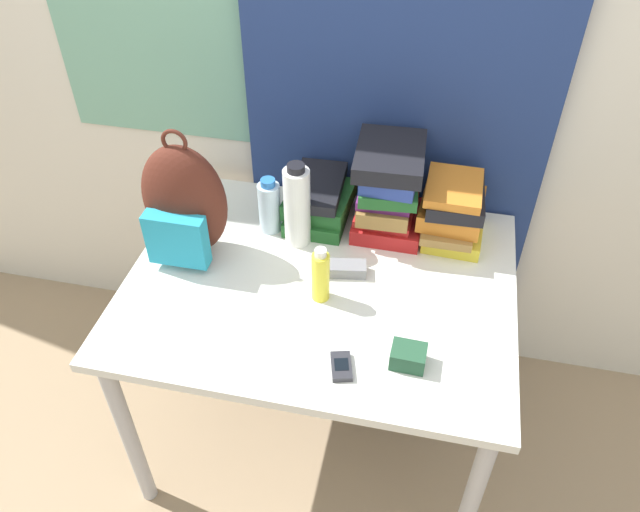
{
  "coord_description": "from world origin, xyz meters",
  "views": [
    {
      "loc": [
        0.28,
        -0.86,
        2.06
      ],
      "look_at": [
        0.0,
        0.45,
        0.86
      ],
      "focal_mm": 35.0,
      "sensor_mm": 36.0,
      "label": 1
    }
  ],
  "objects_px": {
    "book_stack_left": "(319,201)",
    "sports_bottle": "(297,206)",
    "backpack": "(184,204)",
    "sunscreen_bottle": "(321,276)",
    "sunglasses_case": "(341,269)",
    "cell_phone": "(341,366)",
    "book_stack_center": "(389,189)",
    "book_stack_right": "(453,210)",
    "camera_pouch": "(408,356)",
    "water_bottle": "(269,206)"
  },
  "relations": [
    {
      "from": "sunglasses_case",
      "to": "camera_pouch",
      "type": "distance_m",
      "value": 0.38
    },
    {
      "from": "book_stack_right",
      "to": "backpack",
      "type": "bearing_deg",
      "value": -162.53
    },
    {
      "from": "cell_phone",
      "to": "sunglasses_case",
      "type": "xyz_separation_m",
      "value": [
        -0.07,
        0.36,
        0.01
      ]
    },
    {
      "from": "sports_bottle",
      "to": "cell_phone",
      "type": "relative_size",
      "value": 2.85
    },
    {
      "from": "water_bottle",
      "to": "sports_bottle",
      "type": "xyz_separation_m",
      "value": [
        0.1,
        -0.04,
        0.05
      ]
    },
    {
      "from": "book_stack_left",
      "to": "sunglasses_case",
      "type": "relative_size",
      "value": 1.71
    },
    {
      "from": "book_stack_left",
      "to": "book_stack_right",
      "type": "relative_size",
      "value": 0.98
    },
    {
      "from": "book_stack_left",
      "to": "book_stack_right",
      "type": "bearing_deg",
      "value": 0.05
    },
    {
      "from": "sports_bottle",
      "to": "sunscreen_bottle",
      "type": "bearing_deg",
      "value": -62.05
    },
    {
      "from": "backpack",
      "to": "sunglasses_case",
      "type": "distance_m",
      "value": 0.51
    },
    {
      "from": "sunglasses_case",
      "to": "sports_bottle",
      "type": "bearing_deg",
      "value": 143.28
    },
    {
      "from": "book_stack_right",
      "to": "camera_pouch",
      "type": "relative_size",
      "value": 2.94
    },
    {
      "from": "book_stack_right",
      "to": "sports_bottle",
      "type": "relative_size",
      "value": 0.95
    },
    {
      "from": "book_stack_left",
      "to": "camera_pouch",
      "type": "bearing_deg",
      "value": -57.07
    },
    {
      "from": "backpack",
      "to": "book_stack_center",
      "type": "height_order",
      "value": "backpack"
    },
    {
      "from": "cell_phone",
      "to": "sunglasses_case",
      "type": "height_order",
      "value": "sunglasses_case"
    },
    {
      "from": "backpack",
      "to": "sunglasses_case",
      "type": "relative_size",
      "value": 2.73
    },
    {
      "from": "sports_bottle",
      "to": "cell_phone",
      "type": "height_order",
      "value": "sports_bottle"
    },
    {
      "from": "book_stack_center",
      "to": "cell_phone",
      "type": "bearing_deg",
      "value": -93.14
    },
    {
      "from": "backpack",
      "to": "book_stack_left",
      "type": "relative_size",
      "value": 1.6
    },
    {
      "from": "sunglasses_case",
      "to": "camera_pouch",
      "type": "height_order",
      "value": "camera_pouch"
    },
    {
      "from": "water_bottle",
      "to": "sunscreen_bottle",
      "type": "distance_m",
      "value": 0.36
    },
    {
      "from": "book_stack_left",
      "to": "book_stack_center",
      "type": "height_order",
      "value": "book_stack_center"
    },
    {
      "from": "book_stack_left",
      "to": "water_bottle",
      "type": "height_order",
      "value": "water_bottle"
    },
    {
      "from": "sports_bottle",
      "to": "sunglasses_case",
      "type": "height_order",
      "value": "sports_bottle"
    },
    {
      "from": "book_stack_center",
      "to": "camera_pouch",
      "type": "xyz_separation_m",
      "value": [
        0.13,
        -0.55,
        -0.13
      ]
    },
    {
      "from": "water_bottle",
      "to": "book_stack_right",
      "type": "bearing_deg",
      "value": 8.85
    },
    {
      "from": "cell_phone",
      "to": "book_stack_right",
      "type": "bearing_deg",
      "value": 68.53
    },
    {
      "from": "water_bottle",
      "to": "book_stack_left",
      "type": "bearing_deg",
      "value": 31.95
    },
    {
      "from": "backpack",
      "to": "sunglasses_case",
      "type": "xyz_separation_m",
      "value": [
        0.48,
        -0.0,
        -0.16
      ]
    },
    {
      "from": "sunscreen_bottle",
      "to": "book_stack_right",
      "type": "bearing_deg",
      "value": 46.36
    },
    {
      "from": "backpack",
      "to": "book_stack_left",
      "type": "bearing_deg",
      "value": 34.77
    },
    {
      "from": "sunscreen_bottle",
      "to": "cell_phone",
      "type": "bearing_deg",
      "value": -66.15
    },
    {
      "from": "backpack",
      "to": "water_bottle",
      "type": "height_order",
      "value": "backpack"
    },
    {
      "from": "backpack",
      "to": "sunglasses_case",
      "type": "bearing_deg",
      "value": -0.38
    },
    {
      "from": "backpack",
      "to": "sunglasses_case",
      "type": "height_order",
      "value": "backpack"
    },
    {
      "from": "backpack",
      "to": "sports_bottle",
      "type": "distance_m",
      "value": 0.34
    },
    {
      "from": "book_stack_left",
      "to": "backpack",
      "type": "bearing_deg",
      "value": -145.23
    },
    {
      "from": "cell_phone",
      "to": "camera_pouch",
      "type": "height_order",
      "value": "camera_pouch"
    },
    {
      "from": "sports_bottle",
      "to": "sunglasses_case",
      "type": "bearing_deg",
      "value": -36.72
    },
    {
      "from": "camera_pouch",
      "to": "sunglasses_case",
      "type": "bearing_deg",
      "value": 127.77
    },
    {
      "from": "book_stack_left",
      "to": "sports_bottle",
      "type": "relative_size",
      "value": 0.94
    },
    {
      "from": "water_bottle",
      "to": "backpack",
      "type": "bearing_deg",
      "value": -143.45
    },
    {
      "from": "cell_phone",
      "to": "camera_pouch",
      "type": "relative_size",
      "value": 1.08
    },
    {
      "from": "backpack",
      "to": "sunscreen_bottle",
      "type": "height_order",
      "value": "backpack"
    },
    {
      "from": "sunscreen_bottle",
      "to": "cell_phone",
      "type": "relative_size",
      "value": 1.81
    },
    {
      "from": "water_bottle",
      "to": "cell_phone",
      "type": "bearing_deg",
      "value": -57.16
    },
    {
      "from": "sunglasses_case",
      "to": "camera_pouch",
      "type": "relative_size",
      "value": 1.69
    },
    {
      "from": "backpack",
      "to": "camera_pouch",
      "type": "bearing_deg",
      "value": -23.17
    },
    {
      "from": "water_bottle",
      "to": "cell_phone",
      "type": "relative_size",
      "value": 1.93
    }
  ]
}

